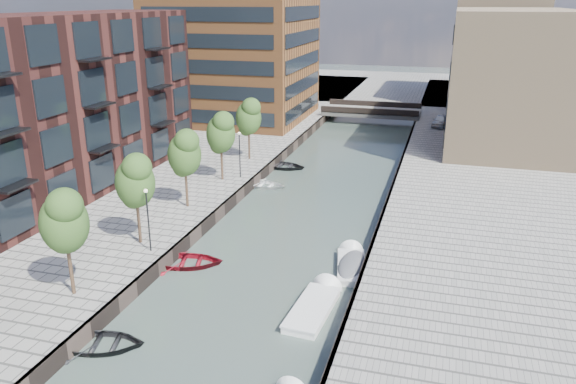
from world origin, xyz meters
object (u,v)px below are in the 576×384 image
at_px(tree_3, 135,179).
at_px(tree_5, 221,131).
at_px(car, 441,121).
at_px(sloop_4, 282,168).
at_px(sloop_2, 187,265).
at_px(sloop_0, 101,348).
at_px(motorboat_4, 351,264).
at_px(tree_6, 248,116).
at_px(tree_4, 184,152).
at_px(bridge, 372,111).
at_px(motorboat_2, 316,305).
at_px(sloop_3, 263,187).
at_px(tree_2, 64,219).

distance_m(tree_3, tree_5, 14.00).
bearing_deg(car, sloop_4, -117.13).
xyz_separation_m(sloop_2, sloop_4, (-0.37, 22.35, 0.00)).
relative_size(sloop_0, motorboat_4, 0.85).
bearing_deg(sloop_4, tree_6, 110.44).
distance_m(tree_4, sloop_2, 9.75).
bearing_deg(tree_4, tree_3, -90.00).
bearing_deg(tree_6, sloop_4, 16.94).
xyz_separation_m(tree_6, sloop_0, (3.34, -30.73, -5.31)).
relative_size(sloop_0, sloop_4, 0.91).
bearing_deg(tree_6, sloop_0, -83.79).
height_order(bridge, tree_4, tree_4).
relative_size(motorboat_2, motorboat_4, 1.07).
height_order(sloop_0, sloop_3, sloop_0).
height_order(tree_3, sloop_2, tree_3).
xyz_separation_m(tree_4, sloop_2, (3.47, -7.40, -5.31)).
bearing_deg(tree_3, tree_6, 90.00).
relative_size(bridge, motorboat_4, 2.53).
distance_m(tree_6, car, 27.40).
height_order(tree_6, motorboat_2, tree_6).
bearing_deg(sloop_4, tree_5, 162.18).
distance_m(sloop_4, car, 24.54).
bearing_deg(sloop_0, sloop_2, -16.20).
bearing_deg(motorboat_2, tree_4, 141.22).
height_order(tree_4, tree_5, same).
bearing_deg(car, tree_6, -121.16).
bearing_deg(sloop_2, car, -34.20).
height_order(motorboat_2, motorboat_4, motorboat_2).
relative_size(sloop_3, motorboat_2, 0.76).
relative_size(tree_4, tree_5, 1.00).
distance_m(bridge, sloop_4, 25.67).
height_order(tree_5, car, tree_5).
distance_m(tree_3, tree_4, 7.00).
bearing_deg(tree_6, car, 49.07).
xyz_separation_m(tree_2, sloop_0, (3.34, -2.73, -5.31)).
bearing_deg(tree_5, motorboat_4, -40.93).
height_order(tree_4, sloop_3, tree_4).
relative_size(tree_5, car, 1.41).
bearing_deg(tree_3, tree_4, 90.00).
xyz_separation_m(tree_3, tree_4, (0.00, 7.00, 0.00)).
relative_size(tree_5, motorboat_4, 1.16).
xyz_separation_m(tree_5, sloop_3, (3.14, 1.85, -5.31)).
bearing_deg(sloop_0, tree_2, 35.27).
bearing_deg(motorboat_4, tree_5, 139.07).
relative_size(tree_3, car, 1.41).
bearing_deg(tree_4, tree_2, -90.00).
height_order(tree_5, motorboat_4, tree_5).
xyz_separation_m(tree_3, sloop_0, (3.34, -9.73, -5.31)).
height_order(tree_2, tree_5, same).
bearing_deg(sloop_3, sloop_4, 4.95).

